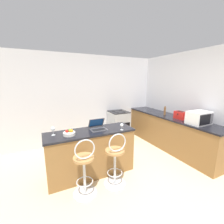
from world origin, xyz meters
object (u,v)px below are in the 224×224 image
object	(u,v)px
bar_stool_far	(115,161)
microwave	(199,118)
bar_stool_near	(84,169)
laptop	(98,126)
mug_white	(177,115)
toaster	(180,115)
fruit_bowl	(69,133)
wine_glass_tall	(122,125)
stove_range	(118,125)
pepper_mill	(165,111)
wine_glass_short	(53,129)

from	to	relation	value
bar_stool_far	microwave	xyz separation A→B (m)	(2.05, -0.08, 0.58)
bar_stool_near	laptop	world-z (taller)	laptop
mug_white	microwave	bearing A→B (deg)	-103.26
toaster	fruit_bowl	xyz separation A→B (m)	(-2.73, 0.06, -0.06)
fruit_bowl	wine_glass_tall	bearing A→B (deg)	-9.30
stove_range	mug_white	distance (m)	1.75
bar_stool_near	microwave	size ratio (longest dim) A/B	2.05
bar_stool_far	mug_white	size ratio (longest dim) A/B	10.25
bar_stool_far	toaster	xyz separation A→B (m)	(2.05, 0.41, 0.53)
bar_stool_far	laptop	size ratio (longest dim) A/B	3.15
pepper_mill	wine_glass_short	distance (m)	3.00
bar_stool_near	toaster	xyz separation A→B (m)	(2.61, 0.41, 0.53)
bar_stool_far	wine_glass_short	distance (m)	1.25
wine_glass_short	laptop	bearing A→B (deg)	-1.81
microwave	pepper_mill	size ratio (longest dim) A/B	1.96
toaster	fruit_bowl	world-z (taller)	toaster
wine_glass_tall	bar_stool_near	bearing A→B (deg)	-160.06
microwave	toaster	bearing A→B (deg)	90.86
bar_stool_near	wine_glass_tall	bearing A→B (deg)	19.94
pepper_mill	wine_glass_tall	world-z (taller)	pepper_mill
laptop	fruit_bowl	size ratio (longest dim) A/B	1.49
laptop	mug_white	bearing A→B (deg)	2.26
wine_glass_short	fruit_bowl	bearing A→B (deg)	-25.45
bar_stool_far	laptop	bearing A→B (deg)	100.76
wine_glass_tall	mug_white	distance (m)	1.96
wine_glass_tall	mug_white	bearing A→B (deg)	10.30
stove_range	wine_glass_short	xyz separation A→B (m)	(-2.03, -1.29, 0.57)
toaster	mug_white	world-z (taller)	toaster
bar_stool_near	toaster	distance (m)	2.69
pepper_mill	fruit_bowl	distance (m)	2.76
toaster	mug_white	xyz separation A→B (m)	(0.18, 0.25, -0.05)
stove_range	wine_glass_tall	size ratio (longest dim) A/B	6.84
toaster	wine_glass_short	xyz separation A→B (m)	(-2.99, 0.19, 0.02)
microwave	mug_white	distance (m)	0.77
toaster	stove_range	distance (m)	1.85
pepper_mill	bar_stool_far	bearing A→B (deg)	-155.67
microwave	mug_white	bearing A→B (deg)	76.74
microwave	laptop	bearing A→B (deg)	163.29
wine_glass_tall	wine_glass_short	distance (m)	1.28
bar_stool_far	pepper_mill	world-z (taller)	pepper_mill
microwave	toaster	size ratio (longest dim) A/B	1.75
wine_glass_tall	bar_stool_far	bearing A→B (deg)	-133.90
stove_range	mug_white	xyz separation A→B (m)	(1.15, -1.23, 0.50)
bar_stool_far	pepper_mill	distance (m)	2.30
wine_glass_tall	mug_white	xyz separation A→B (m)	(1.93, 0.35, -0.05)
wine_glass_short	bar_stool_near	bearing A→B (deg)	-57.17
microwave	stove_range	distance (m)	2.28
toaster	wine_glass_tall	world-z (taller)	toaster
pepper_mill	fruit_bowl	bearing A→B (deg)	-170.67
stove_range	wine_glass_short	world-z (taller)	wine_glass_short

